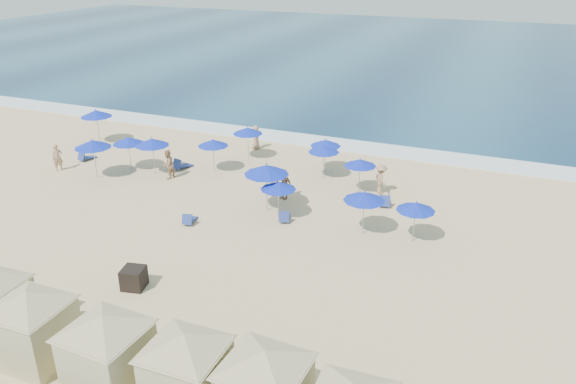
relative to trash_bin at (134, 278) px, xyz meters
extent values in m
plane|color=#D6BA88|center=(0.28, 4.84, -0.44)|extent=(160.00, 160.00, 0.00)
cube|color=#0E2E4E|center=(0.28, 59.84, -0.41)|extent=(160.00, 80.00, 0.06)
cube|color=white|center=(0.28, 20.34, -0.40)|extent=(160.00, 2.50, 0.08)
cube|color=black|center=(0.00, 0.00, 0.00)|extent=(1.04, 1.04, 0.87)
cube|color=#C0B583|center=(-0.29, -4.79, 0.62)|extent=(2.14, 2.14, 2.11)
cube|color=tan|center=(-0.29, -4.79, 1.68)|extent=(2.25, 2.25, 0.08)
pyramid|color=tan|center=(-0.29, -4.79, 2.20)|extent=(4.63, 4.63, 0.53)
cube|color=#C0B583|center=(2.81, -4.90, 0.64)|extent=(2.26, 2.26, 2.15)
cube|color=tan|center=(2.81, -4.90, 1.71)|extent=(2.37, 2.37, 0.09)
pyramid|color=tan|center=(2.81, -4.90, 2.25)|extent=(4.70, 4.70, 0.54)
cube|color=#C0B583|center=(5.45, -4.64, 0.61)|extent=(2.11, 2.11, 2.09)
cube|color=tan|center=(5.45, -4.64, 1.65)|extent=(2.22, 2.22, 0.08)
pyramid|color=tan|center=(5.45, -4.64, 2.17)|extent=(4.57, 4.57, 0.52)
cube|color=tan|center=(7.90, -4.47, 1.69)|extent=(2.35, 2.35, 0.09)
pyramid|color=tan|center=(7.90, -4.47, 2.23)|extent=(4.67, 4.67, 0.53)
pyramid|color=tan|center=(10.48, -4.60, 2.07)|extent=(4.38, 4.38, 0.50)
cylinder|color=#A5A8AD|center=(-13.58, 14.31, 0.54)|extent=(0.05, 0.05, 1.95)
cone|color=#1027B3|center=(-13.58, 14.31, 1.70)|extent=(2.16, 2.16, 0.46)
sphere|color=#1027B3|center=(-13.58, 14.31, 1.98)|extent=(0.08, 0.08, 0.08)
cylinder|color=#A5A8AD|center=(-8.27, 10.83, 0.43)|extent=(0.05, 0.05, 1.74)
cone|color=#1027B3|center=(-8.27, 10.83, 1.47)|extent=(1.93, 1.93, 0.41)
sphere|color=#1027B3|center=(-8.27, 10.83, 1.72)|extent=(0.07, 0.07, 0.07)
cylinder|color=#A5A8AD|center=(-6.55, 10.87, 0.48)|extent=(0.05, 0.05, 1.84)
cone|color=#1027B3|center=(-6.55, 10.87, 1.58)|extent=(2.04, 2.04, 0.44)
sphere|color=#1027B3|center=(-6.55, 10.87, 1.84)|extent=(0.08, 0.08, 0.08)
cylinder|color=#A5A8AD|center=(-9.38, 8.98, 0.54)|extent=(0.05, 0.05, 1.94)
cone|color=#1027B3|center=(-9.38, 8.98, 1.69)|extent=(2.15, 2.15, 0.46)
sphere|color=#1027B3|center=(-9.38, 8.98, 1.97)|extent=(0.08, 0.08, 0.08)
cylinder|color=#A5A8AD|center=(-2.44, 15.43, 0.43)|extent=(0.05, 0.05, 1.74)
cone|color=#1027B3|center=(-2.44, 15.43, 1.46)|extent=(1.92, 1.92, 0.41)
sphere|color=#1027B3|center=(-2.44, 15.43, 1.71)|extent=(0.07, 0.07, 0.07)
cylinder|color=#A5A8AD|center=(-3.37, 12.57, 0.41)|extent=(0.04, 0.04, 1.69)
cone|color=#1027B3|center=(-3.37, 12.57, 1.41)|extent=(1.87, 1.87, 0.40)
sphere|color=#1027B3|center=(-3.37, 12.57, 1.66)|extent=(0.07, 0.07, 0.07)
cylinder|color=#A5A8AD|center=(1.96, 8.70, 0.61)|extent=(0.06, 0.06, 2.10)
cone|color=#1027B3|center=(1.96, 8.70, 1.86)|extent=(2.32, 2.32, 0.50)
sphere|color=#1027B3|center=(1.96, 8.70, 2.16)|extent=(0.09, 0.09, 0.09)
cylinder|color=#A5A8AD|center=(3.18, 14.12, 0.40)|extent=(0.04, 0.04, 1.68)
cone|color=#1027B3|center=(3.18, 14.12, 1.39)|extent=(1.85, 1.85, 0.40)
sphere|color=#1027B3|center=(3.18, 14.12, 1.64)|extent=(0.07, 0.07, 0.07)
cylinder|color=#A5A8AD|center=(2.86, 8.11, 0.38)|extent=(0.04, 0.04, 1.64)
cone|color=#1027B3|center=(2.86, 8.11, 1.36)|extent=(1.81, 1.81, 0.39)
sphere|color=#1027B3|center=(2.86, 8.11, 1.59)|extent=(0.07, 0.07, 0.07)
cylinder|color=#A5A8AD|center=(2.93, 15.16, 0.41)|extent=(0.04, 0.04, 1.69)
cone|color=#1027B3|center=(2.93, 15.16, 1.41)|extent=(1.87, 1.87, 0.40)
sphere|color=#1027B3|center=(2.93, 15.16, 1.66)|extent=(0.07, 0.07, 0.07)
cylinder|color=#A5A8AD|center=(5.75, 12.85, 0.38)|extent=(0.04, 0.04, 1.63)
cone|color=#1027B3|center=(5.75, 12.85, 1.35)|extent=(1.80, 1.80, 0.39)
sphere|color=#1027B3|center=(5.75, 12.85, 1.58)|extent=(0.07, 0.07, 0.07)
cylinder|color=#A5A8AD|center=(7.28, 8.07, 0.47)|extent=(0.05, 0.05, 1.80)
cone|color=#1027B3|center=(7.28, 8.07, 1.53)|extent=(1.99, 1.99, 0.43)
sphere|color=#1027B3|center=(7.28, 8.07, 1.79)|extent=(0.08, 0.08, 0.08)
cylinder|color=#A5A8AD|center=(9.68, 8.24, 0.38)|extent=(0.04, 0.04, 1.64)
cone|color=#1027B3|center=(9.68, 8.24, 1.35)|extent=(1.81, 1.81, 0.39)
sphere|color=#1027B3|center=(9.68, 8.24, 1.59)|extent=(0.07, 0.07, 0.07)
cube|color=navy|center=(-12.03, 11.26, -0.28)|extent=(0.71, 1.21, 0.31)
cube|color=navy|center=(-12.10, 10.78, -0.05)|extent=(0.58, 0.39, 0.56)
cube|color=navy|center=(-9.14, 14.94, -0.30)|extent=(0.86, 1.16, 0.29)
cube|color=navy|center=(-9.31, 14.53, -0.08)|extent=(0.57, 0.46, 0.51)
cube|color=navy|center=(-5.45, 12.32, -0.27)|extent=(0.88, 1.36, 0.34)
cube|color=navy|center=(-5.57, 11.81, -0.02)|extent=(0.66, 0.48, 0.61)
cube|color=navy|center=(-1.06, 5.98, -0.29)|extent=(0.75, 1.17, 0.30)
cube|color=navy|center=(-0.95, 5.54, -0.08)|extent=(0.56, 0.41, 0.52)
cube|color=navy|center=(3.22, 8.05, -0.29)|extent=(0.85, 1.19, 0.30)
cube|color=navy|center=(3.37, 7.62, -0.07)|extent=(0.58, 0.45, 0.53)
cube|color=navy|center=(7.47, 11.85, -0.27)|extent=(0.81, 1.30, 0.33)
cube|color=navy|center=(7.58, 11.35, -0.03)|extent=(0.62, 0.44, 0.59)
imported|color=#A67C5C|center=(-12.30, 9.01, 0.40)|extent=(0.67, 0.73, 1.67)
imported|color=#A67C5C|center=(-5.34, 10.54, 0.45)|extent=(0.68, 0.87, 1.76)
imported|color=#A67C5C|center=(2.19, 10.44, 0.40)|extent=(1.05, 0.63, 1.68)
imported|color=#A67C5C|center=(6.92, 13.10, 0.42)|extent=(1.19, 1.27, 1.72)
imported|color=#A67C5C|center=(-2.81, 17.34, 0.39)|extent=(0.76, 0.93, 1.65)
camera|label=1|loc=(13.15, -15.49, 12.24)|focal=35.00mm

